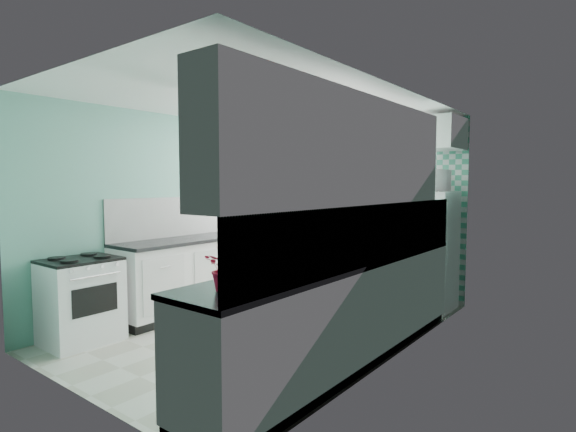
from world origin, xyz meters
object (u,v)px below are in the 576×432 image
Objects in this scene: stove at (81,299)px; fridge at (426,250)px; microwave at (428,181)px; potted_plant at (228,268)px; sink at (389,250)px; fruit_bowl at (266,277)px; ceiling_light at (217,111)px.

fridge is at bearing 54.60° from stove.
microwave reaches higher than stove.
microwave is at bearing 91.41° from potted_plant.
fridge is at bearing 95.17° from sink.
sink is 2.17× the size of fruit_bowl.
potted_plant reaches higher than fruit_bowl.
fruit_bowl is 0.86× the size of potted_plant.
fridge is 0.90m from microwave.
sink is at bearing -84.22° from fridge.
fridge is at bearing 91.57° from fruit_bowl.
ceiling_light is 0.71× the size of microwave.
fruit_bowl is 0.39m from potted_plant.
ceiling_light is at bearing -131.67° from sink.
fridge is 5.08× the size of potted_plant.
potted_plant is (-0.00, -2.35, 0.16)m from sink.
ceiling_light reaches higher than stove.
sink is 2.36m from potted_plant.
microwave is (-0.09, 3.67, 0.57)m from potted_plant.
fridge is 1.32m from sink.
stove is at bearing -177.34° from fruit_bowl.
potted_plant is at bearing -7.45° from stove.
fridge reaches higher than potted_plant.
ceiling_light is at bearing 32.20° from stove.
fridge is (1.11, 2.61, -1.56)m from ceiling_light.
ceiling_light reaches higher than potted_plant.
microwave is at bearing 95.16° from sink.
stove is (-2.31, -3.40, -0.32)m from fridge.
stove is 2.46m from fruit_bowl.
ceiling_light is 3.24m from fridge.
stove is at bearing 57.95° from microwave.
ceiling_light is 1.35× the size of fruit_bowl.
stove is at bearing 173.80° from potted_plant.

